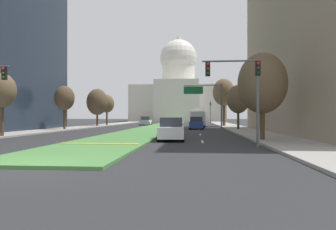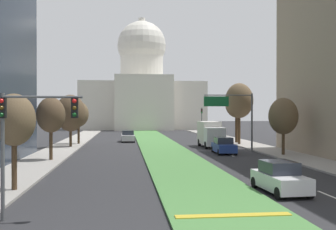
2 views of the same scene
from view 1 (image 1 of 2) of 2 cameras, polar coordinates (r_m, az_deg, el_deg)
The scene contains 22 objects.
ground_plane at distance 59.64m, azimuth -0.57°, elevation -1.94°, with size 260.00×260.00×0.00m, color #2B2B2D.
grass_median at distance 54.74m, azimuth -1.07°, elevation -2.03°, with size 5.41×88.63×0.14m, color #4C8442.
median_curb_nose at distance 19.19m, azimuth -12.60°, elevation -5.19°, with size 4.86×0.50×0.04m, color gold.
lane_dashes_right at distance 40.41m, azimuth 5.74°, elevation -2.78°, with size 0.16×36.67×0.01m.
sidewalk_left at distance 52.57m, azimuth -14.68°, elevation -2.09°, with size 4.00×88.63×0.15m, color #9E9991.
sidewalk_right at distance 49.89m, azimuth 12.05°, elevation -2.20°, with size 4.00×88.63×0.15m, color #9E9991.
capitol_building at distance 108.25m, azimuth 1.92°, elevation 4.09°, with size 31.47×24.92×29.54m.
traffic_light_near_right at distance 18.58m, azimuth 13.66°, elevation 5.87°, with size 3.34×0.35×5.20m.
traffic_light_far_right at distance 73.33m, azimuth 7.83°, elevation 0.98°, with size 0.28×0.35×5.20m.
overhead_guide_sign at distance 45.26m, azimuth 7.22°, elevation 3.38°, with size 5.56×0.20×6.50m.
street_tree_left_near at distance 29.80m, azimuth -28.27°, elevation 3.92°, with size 2.31×2.31×5.44m.
street_tree_right_near at distance 23.38m, azimuth 17.00°, elevation 5.60°, with size 3.51×3.51×6.40m.
street_tree_left_mid at distance 42.27m, azimuth -18.54°, elevation 2.94°, with size 2.54×2.54×5.76m.
street_tree_right_mid at distance 41.05m, azimuth 12.82°, elevation 2.84°, with size 2.94×2.94×5.85m.
street_tree_left_far at distance 55.29m, azimuth -12.92°, elevation 2.35°, with size 3.66×3.66×6.58m.
street_tree_right_far at distance 54.28m, azimuth 10.22°, elevation 4.13°, with size 3.74×3.74×8.29m.
street_tree_left_distant at distance 59.14m, azimuth -11.20°, elevation 2.04°, with size 2.72×2.72×5.85m.
street_tree_right_distant at distance 56.83m, azimuth 10.36°, elevation 3.58°, with size 3.16×3.16×7.59m.
sedan_lead_stopped at distance 23.27m, azimuth 0.60°, elevation -2.72°, with size 2.10×4.23×1.72m.
sedan_midblock at distance 43.50m, azimuth 5.26°, elevation -1.53°, with size 2.06×4.17×1.73m.
sedan_distant at distance 62.19m, azimuth -4.10°, elevation -1.13°, with size 1.99×4.63×1.71m.
box_truck_delivery at distance 51.23m, azimuth 5.50°, elevation -0.36°, with size 2.40×6.40×3.20m.
Camera 1 is at (5.77, -10.09, 1.84)m, focal length 33.06 mm.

